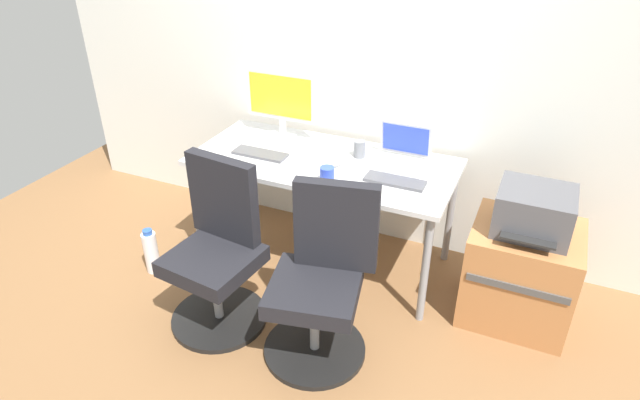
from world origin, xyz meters
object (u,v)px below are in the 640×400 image
side_cabinet (520,273)px  coffee_mug (327,175)px  printer (534,211)px  desktop_monitor (281,100)px  office_chair_right (322,282)px  water_bottle_on_floor (151,252)px  office_chair_left (218,253)px  open_laptop (401,154)px

side_cabinet → coffee_mug: 1.20m
coffee_mug → printer: bearing=10.3°
side_cabinet → desktop_monitor: 1.77m
office_chair_right → coffee_mug: size_ratio=10.22×
office_chair_right → printer: bearing=36.8°
water_bottle_on_floor → side_cabinet: bearing=13.6°
office_chair_left → desktop_monitor: (-0.09, 0.95, 0.55)m
desktop_monitor → open_laptop: (0.83, -0.07, -0.19)m
open_laptop → water_bottle_on_floor: bearing=-152.0°
side_cabinet → water_bottle_on_floor: size_ratio=1.84×
office_chair_right → open_laptop: open_laptop is taller
printer → coffee_mug: coffee_mug is taller
side_cabinet → open_laptop: size_ratio=1.84×
coffee_mug → water_bottle_on_floor: bearing=-163.2°
office_chair_left → coffee_mug: office_chair_left is taller
printer → open_laptop: size_ratio=1.29×
office_chair_left → printer: 1.69m
side_cabinet → printer: bearing=-90.0°
office_chair_right → coffee_mug: 0.62m
side_cabinet → printer: size_ratio=1.43×
side_cabinet → coffee_mug: coffee_mug is taller
open_laptop → coffee_mug: open_laptop is taller
printer → coffee_mug: size_ratio=4.35×
office_chair_right → desktop_monitor: size_ratio=1.96×
water_bottle_on_floor → office_chair_right: bearing=-7.1°
office_chair_left → side_cabinet: office_chair_left is taller
desktop_monitor → side_cabinet: bearing=-9.7°
printer → open_laptop: 0.81m
office_chair_right → printer: 1.16m
side_cabinet → open_laptop: bearing=165.1°
side_cabinet → printer: 0.40m
office_chair_left → side_cabinet: size_ratio=1.65×
office_chair_right → open_laptop: 0.96m
printer → water_bottle_on_floor: size_ratio=1.29×
printer → open_laptop: (-0.78, 0.21, 0.09)m
office_chair_left → printer: office_chair_left is taller
office_chair_right → desktop_monitor: (-0.70, 0.95, 0.55)m
office_chair_left → side_cabinet: 1.67m
side_cabinet → printer: (0.00, -0.00, 0.40)m
office_chair_right → side_cabinet: (0.90, 0.68, -0.14)m
office_chair_left → printer: (1.52, 0.68, 0.27)m
office_chair_left → desktop_monitor: size_ratio=1.96×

